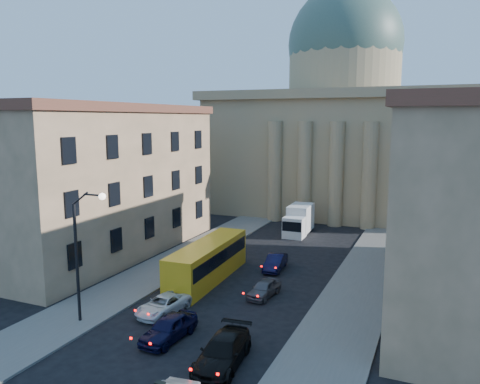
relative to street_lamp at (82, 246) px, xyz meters
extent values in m
cube|color=#5D5B55|center=(-1.53, 10.00, -5.21)|extent=(5.00, 60.00, 0.15)
cube|color=#5D5B55|center=(15.47, 10.00, -5.21)|extent=(5.00, 60.00, 0.15)
cube|color=#918059|center=(6.97, 48.00, 2.71)|extent=(34.00, 26.00, 16.00)
cube|color=#918059|center=(6.97, 48.00, 11.11)|extent=(35.50, 27.50, 1.20)
cylinder|color=#918059|center=(6.97, 48.00, 14.71)|extent=(16.00, 16.00, 8.00)
sphere|color=#455D4E|center=(6.97, 48.00, 18.71)|extent=(16.40, 16.40, 16.40)
cube|color=#918059|center=(-14.03, 46.00, 0.21)|extent=(13.00, 13.00, 11.00)
cone|color=brown|center=(-14.03, 46.00, 7.71)|extent=(26.02, 26.02, 4.00)
cylinder|color=#918059|center=(0.97, 34.80, 1.21)|extent=(1.80, 1.80, 13.00)
cylinder|color=#918059|center=(4.97, 34.80, 1.21)|extent=(1.80, 1.80, 13.00)
cylinder|color=#918059|center=(8.97, 34.80, 1.21)|extent=(1.80, 1.80, 13.00)
cylinder|color=#918059|center=(12.97, 34.80, 1.21)|extent=(1.80, 1.80, 13.00)
cube|color=tan|center=(-10.03, 14.00, 1.71)|extent=(11.00, 26.00, 14.00)
cube|color=brown|center=(-10.03, 14.00, 9.01)|extent=(11.60, 26.60, 0.80)
cylinder|color=black|center=(-0.53, 0.00, -1.29)|extent=(0.20, 0.20, 8.00)
cylinder|color=black|center=(0.02, 0.00, 3.06)|extent=(1.30, 0.12, 0.96)
cylinder|color=black|center=(1.02, 0.00, 3.36)|extent=(1.30, 0.12, 0.12)
sphere|color=white|center=(1.77, 0.00, 3.31)|extent=(0.44, 0.44, 0.44)
imported|color=black|center=(6.17, 0.24, -4.54)|extent=(2.13, 4.53, 1.50)
imported|color=white|center=(3.75, 3.41, -4.67)|extent=(2.58, 4.64, 1.23)
imported|color=black|center=(10.47, -1.19, -4.51)|extent=(2.69, 5.52, 1.55)
imported|color=#4E4D52|center=(9.07, 9.07, -4.66)|extent=(1.86, 3.84, 1.26)
imported|color=black|center=(7.77, 15.45, -4.61)|extent=(1.76, 4.18, 1.34)
cube|color=gold|center=(3.47, 10.73, -3.71)|extent=(2.97, 11.27, 3.15)
cube|color=black|center=(3.47, 10.73, -3.20)|extent=(3.01, 10.66, 1.12)
cylinder|color=black|center=(2.61, 6.63, -4.78)|extent=(0.34, 1.03, 1.02)
cylinder|color=black|center=(4.64, 6.70, -4.78)|extent=(0.34, 1.03, 1.02)
cylinder|color=black|center=(2.30, 14.75, -4.78)|extent=(0.34, 1.03, 1.02)
cylinder|color=black|center=(4.33, 14.83, -4.78)|extent=(0.34, 1.03, 1.02)
cube|color=silver|center=(6.02, 27.14, -4.09)|extent=(2.35, 2.45, 2.38)
cube|color=black|center=(6.05, 26.00, -3.80)|extent=(2.19, 0.18, 1.09)
cube|color=silver|center=(5.95, 29.82, -3.55)|extent=(2.50, 4.24, 3.08)
cylinder|color=black|center=(5.04, 26.72, -4.84)|extent=(0.30, 0.90, 0.89)
cylinder|color=black|center=(7.03, 26.77, -4.84)|extent=(0.30, 0.90, 0.89)
cylinder|color=black|center=(4.93, 30.69, -4.84)|extent=(0.30, 0.90, 0.89)
cylinder|color=black|center=(6.92, 30.74, -4.84)|extent=(0.30, 0.90, 0.89)
camera|label=1|loc=(20.72, -22.64, 8.05)|focal=35.00mm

